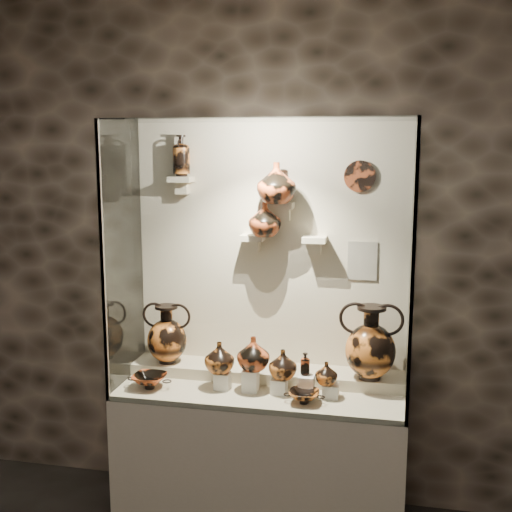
{
  "coord_description": "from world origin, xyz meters",
  "views": [
    {
      "loc": [
        0.72,
        -1.36,
        2.26
      ],
      "look_at": [
        -0.05,
        2.27,
        1.61
      ],
      "focal_mm": 45.0,
      "sensor_mm": 36.0,
      "label": 1
    }
  ],
  "objects_px": {
    "amphora_right": "(371,342)",
    "lekythos_tall": "(181,153)",
    "ovoid_vase_a": "(265,219)",
    "amphora_left": "(167,334)",
    "lekythos_small": "(305,362)",
    "kylix_left": "(150,380)",
    "jug_a": "(220,357)",
    "ovoid_vase_b": "(277,183)",
    "jug_c": "(283,364)",
    "jug_e": "(326,373)",
    "jug_b": "(253,353)",
    "kylix_right": "(304,396)"
  },
  "relations": [
    {
      "from": "jug_a",
      "to": "kylix_right",
      "type": "height_order",
      "value": "jug_a"
    },
    {
      "from": "jug_b",
      "to": "ovoid_vase_b",
      "type": "bearing_deg",
      "value": 86.26
    },
    {
      "from": "jug_b",
      "to": "amphora_right",
      "type": "bearing_deg",
      "value": 32.35
    },
    {
      "from": "kylix_right",
      "to": "ovoid_vase_a",
      "type": "relative_size",
      "value": 1.07
    },
    {
      "from": "amphora_right",
      "to": "jug_c",
      "type": "height_order",
      "value": "amphora_right"
    },
    {
      "from": "jug_b",
      "to": "kylix_left",
      "type": "bearing_deg",
      "value": -153.11
    },
    {
      "from": "amphora_right",
      "to": "amphora_left",
      "type": "bearing_deg",
      "value": -169.68
    },
    {
      "from": "kylix_right",
      "to": "lekythos_tall",
      "type": "height_order",
      "value": "lekythos_tall"
    },
    {
      "from": "kylix_left",
      "to": "jug_c",
      "type": "bearing_deg",
      "value": 12.52
    },
    {
      "from": "jug_b",
      "to": "lekythos_small",
      "type": "xyz_separation_m",
      "value": [
        0.3,
        0.01,
        -0.04
      ]
    },
    {
      "from": "jug_a",
      "to": "jug_e",
      "type": "bearing_deg",
      "value": -6.22
    },
    {
      "from": "jug_c",
      "to": "ovoid_vase_b",
      "type": "height_order",
      "value": "ovoid_vase_b"
    },
    {
      "from": "jug_b",
      "to": "lekythos_tall",
      "type": "height_order",
      "value": "lekythos_tall"
    },
    {
      "from": "jug_a",
      "to": "jug_c",
      "type": "height_order",
      "value": "jug_a"
    },
    {
      "from": "amphora_right",
      "to": "lekythos_tall",
      "type": "relative_size",
      "value": 1.56
    },
    {
      "from": "amphora_right",
      "to": "lekythos_tall",
      "type": "bearing_deg",
      "value": -174.28
    },
    {
      "from": "jug_e",
      "to": "kylix_left",
      "type": "distance_m",
      "value": 1.05
    },
    {
      "from": "ovoid_vase_a",
      "to": "amphora_left",
      "type": "bearing_deg",
      "value": 178.37
    },
    {
      "from": "jug_b",
      "to": "amphora_left",
      "type": "bearing_deg",
      "value": -178.14
    },
    {
      "from": "jug_c",
      "to": "kylix_right",
      "type": "xyz_separation_m",
      "value": [
        0.14,
        -0.12,
        -0.13
      ]
    },
    {
      "from": "jug_e",
      "to": "kylix_left",
      "type": "bearing_deg",
      "value": 162.82
    },
    {
      "from": "amphora_left",
      "to": "ovoid_vase_b",
      "type": "xyz_separation_m",
      "value": [
        0.69,
        0.03,
        0.95
      ]
    },
    {
      "from": "jug_e",
      "to": "amphora_left",
      "type": "bearing_deg",
      "value": 147.98
    },
    {
      "from": "jug_a",
      "to": "lekythos_small",
      "type": "height_order",
      "value": "jug_a"
    },
    {
      "from": "amphora_left",
      "to": "jug_c",
      "type": "bearing_deg",
      "value": -31.47
    },
    {
      "from": "lekythos_small",
      "to": "ovoid_vase_b",
      "type": "distance_m",
      "value": 1.06
    },
    {
      "from": "amphora_left",
      "to": "lekythos_tall",
      "type": "xyz_separation_m",
      "value": [
        0.09,
        0.09,
        1.12
      ]
    },
    {
      "from": "kylix_left",
      "to": "lekythos_small",
      "type": "bearing_deg",
      "value": 12.06
    },
    {
      "from": "jug_b",
      "to": "ovoid_vase_b",
      "type": "height_order",
      "value": "ovoid_vase_b"
    },
    {
      "from": "kylix_left",
      "to": "ovoid_vase_a",
      "type": "relative_size",
      "value": 1.26
    },
    {
      "from": "amphora_left",
      "to": "kylix_left",
      "type": "relative_size",
      "value": 1.45
    },
    {
      "from": "ovoid_vase_a",
      "to": "jug_e",
      "type": "bearing_deg",
      "value": -37.9
    },
    {
      "from": "amphora_right",
      "to": "ovoid_vase_b",
      "type": "xyz_separation_m",
      "value": [
        -0.57,
        0.06,
        0.92
      ]
    },
    {
      "from": "kylix_left",
      "to": "ovoid_vase_a",
      "type": "bearing_deg",
      "value": 33.08
    },
    {
      "from": "jug_a",
      "to": "ovoid_vase_b",
      "type": "distance_m",
      "value": 1.08
    },
    {
      "from": "amphora_left",
      "to": "jug_c",
      "type": "distance_m",
      "value": 0.8
    },
    {
      "from": "kylix_right",
      "to": "ovoid_vase_b",
      "type": "bearing_deg",
      "value": 135.69
    },
    {
      "from": "kylix_left",
      "to": "kylix_right",
      "type": "height_order",
      "value": "kylix_left"
    },
    {
      "from": "jug_c",
      "to": "ovoid_vase_b",
      "type": "xyz_separation_m",
      "value": [
        -0.08,
        0.22,
        1.03
      ]
    },
    {
      "from": "amphora_right",
      "to": "jug_e",
      "type": "distance_m",
      "value": 0.33
    },
    {
      "from": "lekythos_small",
      "to": "lekythos_tall",
      "type": "height_order",
      "value": "lekythos_tall"
    },
    {
      "from": "lekythos_small",
      "to": "lekythos_tall",
      "type": "relative_size",
      "value": 0.52
    },
    {
      "from": "jug_b",
      "to": "ovoid_vase_a",
      "type": "relative_size",
      "value": 0.98
    },
    {
      "from": "jug_b",
      "to": "kylix_right",
      "type": "bearing_deg",
      "value": -1.22
    },
    {
      "from": "jug_b",
      "to": "lekythos_small",
      "type": "height_order",
      "value": "jug_b"
    },
    {
      "from": "lekythos_tall",
      "to": "lekythos_small",
      "type": "bearing_deg",
      "value": -1.14
    },
    {
      "from": "amphora_right",
      "to": "lekythos_small",
      "type": "relative_size",
      "value": 3.01
    },
    {
      "from": "jug_c",
      "to": "ovoid_vase_a",
      "type": "bearing_deg",
      "value": 120.57
    },
    {
      "from": "jug_a",
      "to": "kylix_right",
      "type": "xyz_separation_m",
      "value": [
        0.52,
        -0.12,
        -0.15
      ]
    },
    {
      "from": "kylix_left",
      "to": "ovoid_vase_a",
      "type": "xyz_separation_m",
      "value": [
        0.63,
        0.32,
        0.94
      ]
    }
  ]
}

